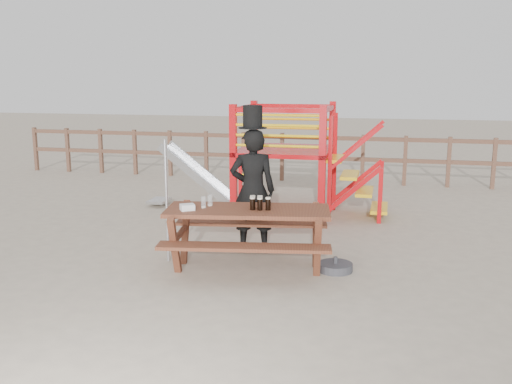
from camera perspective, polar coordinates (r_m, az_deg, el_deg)
The scene contains 10 objects.
ground at distance 7.74m, azimuth -3.49°, elevation -7.98°, with size 60.00×60.00×0.00m, color tan.
back_fence at distance 14.26m, azimuth 4.60°, elevation 4.00°, with size 15.09×0.09×1.20m.
playground_fort at distance 10.86m, azimuth 2.52°, elevation 3.49°, with size 4.71×1.84×2.10m.
picnic_table at distance 7.68m, azimuth -0.83°, elevation -3.94°, with size 2.39×1.83×0.84m.
man_with_hat at distance 8.41m, azimuth -0.33°, elevation 0.49°, with size 0.76×0.59×2.17m.
metal_pole at distance 8.04m, azimuth -8.93°, elevation -0.93°, with size 0.04×0.04×1.73m, color #B2B2B7.
parasol_base at distance 7.82m, azimuth 7.94°, elevation -7.44°, with size 0.47×0.47×0.20m.
paper_bag at distance 7.57m, azimuth -6.88°, elevation -1.52°, with size 0.18×0.14×0.08m, color white.
stout_pints at distance 7.56m, azimuth 0.26°, elevation -1.10°, with size 0.30×0.18×0.17m.
empty_glasses at distance 7.74m, azimuth -4.94°, elevation -0.98°, with size 0.12×0.20×0.15m.
Camera 1 is at (2.13, -6.98, 2.57)m, focal length 40.00 mm.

